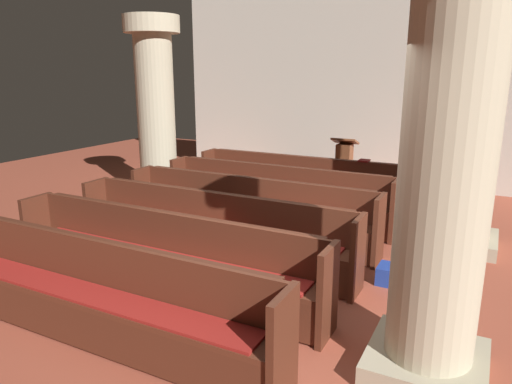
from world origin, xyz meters
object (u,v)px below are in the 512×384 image
Objects in this scene: pillar_aisle_rear at (447,161)px; lectern at (344,169)px; pew_row_1 at (276,193)px; pew_row_3 at (210,228)px; pew_row_5 at (92,291)px; pillar_aisle_side at (473,121)px; kneeler_box_blue at (393,275)px; pew_row_4 at (161,254)px; pew_row_2 at (247,208)px; pillar_far_side at (156,106)px; hymn_book at (364,161)px; pew_row_0 at (299,181)px.

lectern is (-2.32, 5.31, -1.26)m from pillar_aisle_rear.
pillar_aisle_rear is 3.03× the size of lectern.
pillar_aisle_rear is (2.70, -2.98, 1.24)m from pew_row_1.
pew_row_1 is 1.00× the size of pew_row_3.
pillar_aisle_side is (2.70, 3.98, 1.24)m from pew_row_5.
pillar_aisle_rear reaches higher than kneeler_box_blue.
pew_row_4 is 4.24m from pillar_aisle_side.
pew_row_5 is (0.00, -3.82, 0.00)m from pew_row_1.
pillar_far_side is (-2.65, 1.39, 1.24)m from pew_row_2.
pew_row_4 is 1.14× the size of pillar_aisle_side.
hymn_book reaches higher than pew_row_5.
pew_row_0 is at bearing 90.00° from pew_row_1.
hymn_book is at bearing 10.79° from pillar_far_side.
pew_row_5 is (0.00, -2.86, 0.00)m from pew_row_2.
pillar_far_side is (-2.65, 4.25, 1.24)m from pew_row_5.
pew_row_5 is 1.14× the size of pillar_aisle_side.
pew_row_5 reaches higher than kneeler_box_blue.
hymn_book is at bearing 74.97° from pew_row_4.
pew_row_2 is 0.95m from pew_row_3.
hymn_book is (1.08, 3.05, 0.42)m from pew_row_3.
pillar_aisle_rear is at bearing -69.49° from kneeler_box_blue.
pillar_aisle_rear is 9.78× the size of kneeler_box_blue.
hymn_book is (-1.63, 0.99, -0.82)m from pillar_aisle_side.
hymn_book is (3.73, 0.71, -0.82)m from pillar_far_side.
pew_row_0 is 4.77m from pew_row_5.
pew_row_5 is at bearing -90.00° from pew_row_3.
pew_row_5 is (0.00, -0.95, 0.00)m from pew_row_4.
pew_row_3 is 2.21m from kneeler_box_blue.
lectern is at bearing 85.75° from pew_row_4.
pew_row_5 is at bearing -102.24° from hymn_book.
pillar_aisle_rear is at bearing -68.48° from hymn_book.
pillar_aisle_side is at bearing 3.35° from pew_row_1.
pew_row_3 is at bearing -90.00° from pew_row_0.
pew_row_1 is (0.00, -0.95, 0.00)m from pew_row_0.
pillar_far_side is (-2.65, 2.34, 1.24)m from pew_row_3.
pew_row_3 is 1.00× the size of pew_row_5.
pew_row_5 is 6.16m from lectern.
pew_row_2 is at bearing -117.14° from hymn_book.
pillar_aisle_rear reaches higher than pew_row_5.
hymn_book is at bearing 70.59° from pew_row_3.
pew_row_4 is 2.58m from kneeler_box_blue.
pillar_aisle_rear is (2.70, -2.03, 1.24)m from pew_row_2.
pillar_far_side is 9.78× the size of kneeler_box_blue.
pew_row_1 is 17.75× the size of hymn_book.
pillar_aisle_rear reaches higher than pew_row_1.
pillar_aisle_side and pillar_far_side have the same top height.
pew_row_4 is at bearing -90.00° from pew_row_0.
lectern reaches higher than hymn_book.
pew_row_3 is at bearing -90.00° from pew_row_1.
pillar_aisle_rear is (2.70, -1.07, 1.24)m from pew_row_3.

